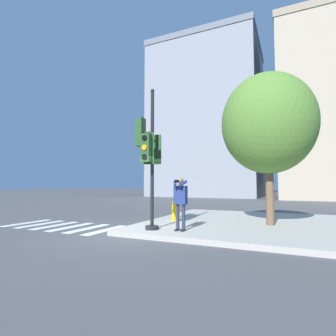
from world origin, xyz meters
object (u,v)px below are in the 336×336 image
traffic_signal_pole (149,152)px  street_tree (268,124)px  person_photographer (180,199)px  fire_hydrant (174,211)px

traffic_signal_pole → street_tree: (3.56, 2.64, 1.16)m
traffic_signal_pole → person_photographer: traffic_signal_pole is taller
person_photographer → street_tree: 4.43m
traffic_signal_pole → person_photographer: 1.88m
person_photographer → traffic_signal_pole: bearing=-170.2°
traffic_signal_pole → street_tree: street_tree is taller
traffic_signal_pole → street_tree: size_ratio=0.84×
traffic_signal_pole → person_photographer: (1.05, 0.18, -1.54)m
fire_hydrant → traffic_signal_pole: bearing=-89.9°
fire_hydrant → person_photographer: bearing=-61.5°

